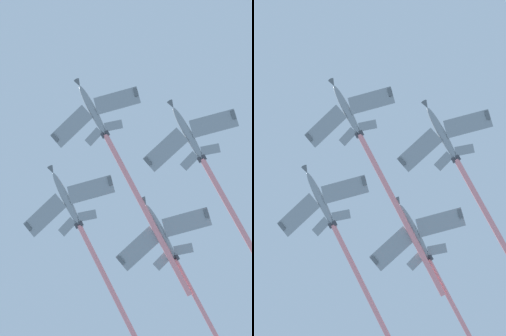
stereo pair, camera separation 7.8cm
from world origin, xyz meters
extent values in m
ellipsoid|color=gray|center=(-11.05, 18.89, 121.38)|extent=(7.36, 10.77, 5.86)
cone|color=#595E60|center=(-7.86, 24.19, 123.95)|extent=(2.03, 2.28, 1.72)
ellipsoid|color=black|center=(-10.17, 20.36, 122.74)|extent=(2.37, 3.03, 1.91)
cube|color=gray|center=(-15.96, 21.02, 120.98)|extent=(9.60, 5.89, 1.57)
cube|color=#595E60|center=(-19.63, 22.86, 120.98)|extent=(1.17, 1.84, 0.80)
cube|color=gray|center=(-6.87, 15.56, 120.98)|extent=(8.77, 8.77, 1.57)
cube|color=#595E60|center=(-3.53, 13.17, 120.98)|extent=(1.70, 1.70, 0.80)
cube|color=gray|center=(-15.39, 16.11, 119.47)|extent=(3.90, 2.49, 0.84)
cube|color=gray|center=(-11.48, 13.76, 119.47)|extent=(3.66, 3.85, 0.84)
cube|color=#595E60|center=(-13.62, 14.63, 120.84)|extent=(1.85, 2.91, 3.51)
cylinder|color=#38383D|center=(-14.18, 14.57, 119.07)|extent=(1.32, 1.47, 1.12)
cylinder|color=#38383D|center=(-13.41, 14.10, 119.07)|extent=(1.32, 1.47, 1.12)
cylinder|color=pink|center=(-22.24, 0.31, 112.27)|extent=(17.82, 28.63, 14.43)
ellipsoid|color=gray|center=(-29.92, 15.34, 116.27)|extent=(7.31, 10.80, 5.85)
cone|color=#595E60|center=(-26.75, 20.66, 118.83)|extent=(2.02, 2.28, 1.72)
ellipsoid|color=black|center=(-29.04, 16.81, 117.62)|extent=(2.36, 3.03, 1.90)
cube|color=gray|center=(-34.83, 17.44, 115.87)|extent=(9.60, 5.85, 1.56)
cube|color=#595E60|center=(-38.52, 19.26, 115.86)|extent=(1.16, 1.84, 0.80)
cube|color=gray|center=(-25.72, 12.03, 115.87)|extent=(8.79, 8.75, 1.56)
cube|color=#595E60|center=(-22.36, 9.65, 115.86)|extent=(1.70, 1.71, 0.80)
cube|color=gray|center=(-34.24, 12.53, 114.35)|extent=(3.89, 2.47, 0.84)
cube|color=gray|center=(-30.32, 10.20, 114.35)|extent=(3.67, 3.84, 0.84)
cube|color=#595E60|center=(-32.45, 11.06, 115.72)|extent=(1.83, 2.92, 3.51)
cylinder|color=#38383D|center=(-33.02, 10.99, 113.96)|extent=(1.32, 1.47, 1.12)
cylinder|color=#38383D|center=(-32.25, 10.53, 113.96)|extent=(1.32, 1.47, 1.12)
cylinder|color=pink|center=(-39.85, -1.38, 108.11)|extent=(15.35, 24.85, 12.51)
ellipsoid|color=gray|center=(-6.43, 1.58, 116.22)|extent=(7.41, 10.80, 5.68)
cone|color=#595E60|center=(-3.21, 6.91, 118.69)|extent=(2.03, 2.27, 1.70)
ellipsoid|color=black|center=(-5.54, 3.06, 117.55)|extent=(2.38, 3.03, 1.87)
cube|color=gray|center=(-11.33, 3.72, 115.84)|extent=(9.61, 5.93, 1.51)
cube|color=#595E60|center=(-15.01, 5.56, 115.84)|extent=(1.18, 1.85, 0.77)
cube|color=gray|center=(-2.27, -1.77, 115.84)|extent=(8.77, 8.80, 1.51)
cube|color=#595E60|center=(1.07, -4.17, 115.84)|extent=(1.71, 1.71, 0.77)
cube|color=gray|center=(-10.79, -1.22, 114.38)|extent=(3.90, 2.51, 0.81)
cube|color=gray|center=(-6.89, -3.58, 114.38)|extent=(3.66, 3.86, 0.81)
cube|color=#595E60|center=(-9.01, -2.68, 115.76)|extent=(1.84, 2.88, 3.49)
cylinder|color=#38383D|center=(-9.59, -2.77, 114.00)|extent=(1.32, 1.46, 1.11)
cylinder|color=#38383D|center=(-8.82, -3.24, 114.00)|extent=(1.32, 1.46, 1.11)
cylinder|color=pink|center=(-18.53, -18.40, 106.88)|extent=(19.47, 31.29, 15.00)
ellipsoid|color=gray|center=(-25.09, -3.32, 111.66)|extent=(7.39, 10.75, 5.87)
cone|color=#595E60|center=(-21.88, 1.97, 114.24)|extent=(2.03, 2.28, 1.72)
ellipsoid|color=black|center=(-24.20, -1.86, 113.02)|extent=(2.38, 3.02, 1.91)
cube|color=gray|center=(-29.98, -1.17, 111.26)|extent=(9.60, 5.92, 1.57)
cube|color=#595E60|center=(-33.65, 0.69, 111.26)|extent=(1.18, 1.84, 0.80)
cube|color=gray|center=(-20.92, -6.67, 111.26)|extent=(8.75, 8.79, 1.57)
cube|color=#595E60|center=(-17.58, -9.07, 111.26)|extent=(1.71, 1.70, 0.80)
cube|color=gray|center=(-29.43, -6.08, 109.74)|extent=(3.90, 2.50, 0.84)
cube|color=gray|center=(-25.53, -8.45, 109.74)|extent=(3.65, 3.85, 0.84)
cube|color=#595E60|center=(-27.67, -7.57, 111.11)|extent=(1.86, 2.91, 3.51)
cylinder|color=#38383D|center=(-28.23, -7.63, 109.34)|extent=(1.32, 1.47, 1.12)
cylinder|color=#38383D|center=(-27.46, -8.10, 109.34)|extent=(1.32, 1.47, 1.12)
cylinder|color=pink|center=(-35.02, -19.68, 103.59)|extent=(15.06, 24.03, 12.14)
camera|label=1|loc=(-17.57, 27.57, 1.53)|focal=63.43mm
camera|label=2|loc=(-17.49, 27.57, 1.53)|focal=63.43mm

